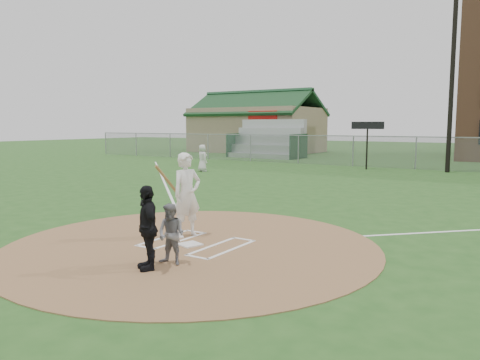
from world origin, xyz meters
The scene contains 14 objects.
ground centered at (0.00, 0.00, 0.00)m, with size 140.00×140.00×0.00m, color #234F1B.
dirt_circle centered at (0.00, 0.00, 0.01)m, with size 8.40×8.40×0.02m, color #916A44.
home_plate centered at (-0.02, -0.05, 0.03)m, with size 0.45×0.45×0.03m, color white.
foul_line_third centered at (-9.00, 9.00, 0.01)m, with size 0.10×24.00×0.01m, color white.
catcher centered at (0.61, -1.39, 0.62)m, with size 0.58×0.45×1.19m, color gray.
umpire centered at (0.43, -1.85, 0.82)m, with size 0.93×0.39×1.59m, color black.
ondeck_player centered at (-10.20, 13.69, 0.79)m, with size 0.77×0.50×1.58m, color silver.
batters_boxes centered at (0.00, 0.15, 0.03)m, with size 2.08×1.88×0.01m.
batter_at_plate centered at (-0.61, 0.57, 1.04)m, with size 0.77×1.13×2.04m.
outfield_fence centered at (0.00, 22.00, 1.02)m, with size 56.08×0.08×2.03m.
bleachers centered at (-13.00, 26.20, 1.59)m, with size 6.08×3.20×3.20m.
clubhouse centered at (-18.00, 32.99, 2.39)m, with size 12.20×8.71×6.23m.
light_pole centered at (2.00, 21.00, 6.61)m, with size 1.20×0.30×12.22m.
scoreboard_sign centered at (-2.50, 20.20, 2.39)m, with size 2.00×0.10×2.93m.
Camera 1 is at (6.53, -8.10, 2.72)m, focal length 35.00 mm.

